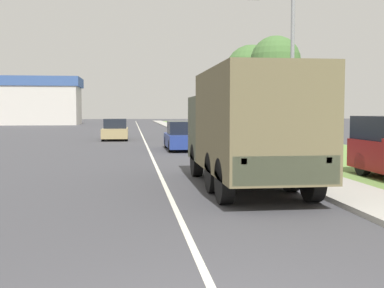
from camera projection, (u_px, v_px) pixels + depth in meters
ground_plane at (142, 134)px, 43.90m from camera, size 180.00×180.00×0.00m
lane_centre_stripe at (142, 134)px, 43.90m from camera, size 0.12×120.00×0.00m
sidewalk_right at (191, 133)px, 44.46m from camera, size 1.80×120.00×0.12m
grass_strip_right at (237, 134)px, 45.01m from camera, size 7.00×120.00×0.02m
military_truck at (248, 125)px, 13.00m from camera, size 2.38×7.08×3.16m
car_nearest_ahead at (183, 137)px, 26.35m from camera, size 1.86×4.56×1.55m
car_second_ahead at (115, 130)px, 35.67m from camera, size 1.85×4.89×1.55m
lamp_post at (286, 62)px, 16.98m from camera, size 1.69×0.24×6.13m
tree_mid_right at (275, 62)px, 27.07m from camera, size 2.82×2.82×6.33m
tree_far_right at (251, 72)px, 39.30m from camera, size 4.32×4.32×7.51m
building_distant at (19, 101)px, 75.36m from camera, size 19.13×8.50×7.42m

